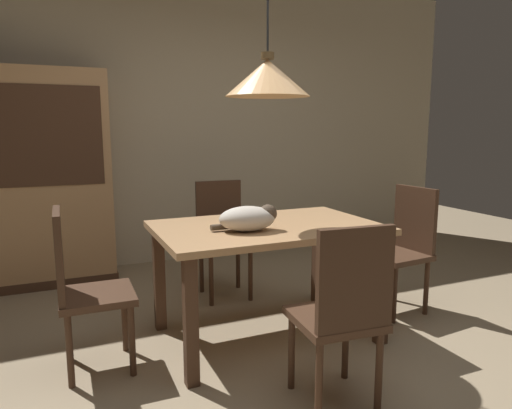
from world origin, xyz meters
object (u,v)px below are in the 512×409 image
at_px(chair_left_side, 81,284).
at_px(chair_near_front, 343,309).
at_px(chair_far_back, 222,233).
at_px(hutch_bookcase, 43,183).
at_px(cat_sleeping, 249,218).
at_px(pendant_lamp, 268,77).
at_px(chair_right_side, 404,243).
at_px(dining_table, 267,240).

height_order(chair_left_side, chair_near_front, same).
height_order(chair_far_back, hutch_bookcase, hutch_bookcase).
height_order(chair_near_front, cat_sleeping, chair_near_front).
xyz_separation_m(chair_far_back, hutch_bookcase, (-1.32, 0.86, 0.38)).
bearing_deg(pendant_lamp, chair_right_side, 0.38).
height_order(dining_table, chair_right_side, chair_right_side).
bearing_deg(chair_far_back, pendant_lamp, -90.30).
distance_m(dining_table, chair_near_front, 0.89).
bearing_deg(chair_near_front, chair_left_side, 141.92).
height_order(cat_sleeping, hutch_bookcase, hutch_bookcase).
height_order(chair_left_side, cat_sleeping, chair_left_side).
relative_size(dining_table, chair_left_side, 1.51).
distance_m(chair_near_front, hutch_bookcase, 2.95).
height_order(chair_far_back, chair_near_front, same).
relative_size(chair_left_side, hutch_bookcase, 0.50).
xyz_separation_m(dining_table, cat_sleeping, (-0.17, -0.12, 0.18)).
bearing_deg(dining_table, cat_sleeping, -146.15).
bearing_deg(chair_left_side, hutch_bookcase, 96.11).
distance_m(cat_sleeping, hutch_bookcase, 2.18).
relative_size(chair_right_side, cat_sleeping, 2.36).
relative_size(chair_far_back, pendant_lamp, 0.72).
height_order(dining_table, chair_near_front, chair_near_front).
relative_size(dining_table, chair_far_back, 1.51).
relative_size(chair_far_back, cat_sleeping, 2.36).
bearing_deg(chair_left_side, pendant_lamp, -0.06).
height_order(chair_far_back, chair_left_side, same).
xyz_separation_m(chair_far_back, chair_right_side, (1.12, -0.87, 0.00)).
bearing_deg(chair_near_front, dining_table, 89.58).
distance_m(dining_table, chair_left_side, 1.14).
distance_m(chair_left_side, cat_sleeping, 1.01).
xyz_separation_m(dining_table, chair_near_front, (-0.01, -0.88, -0.14)).
relative_size(dining_table, hutch_bookcase, 0.76).
bearing_deg(hutch_bookcase, chair_far_back, -33.22).
relative_size(chair_near_front, hutch_bookcase, 0.50).
bearing_deg(chair_right_side, cat_sleeping, -174.58).
bearing_deg(dining_table, chair_right_side, 0.38).
xyz_separation_m(chair_left_side, pendant_lamp, (1.13, -0.00, 1.15)).
bearing_deg(cat_sleeping, hutch_bookcase, 121.57).
relative_size(chair_left_side, chair_near_front, 1.00).
bearing_deg(dining_table, chair_left_side, 179.94).
bearing_deg(chair_near_front, chair_right_side, 37.98).
height_order(chair_far_back, chair_right_side, same).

